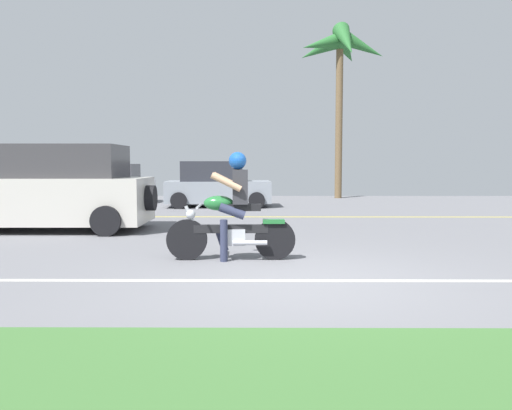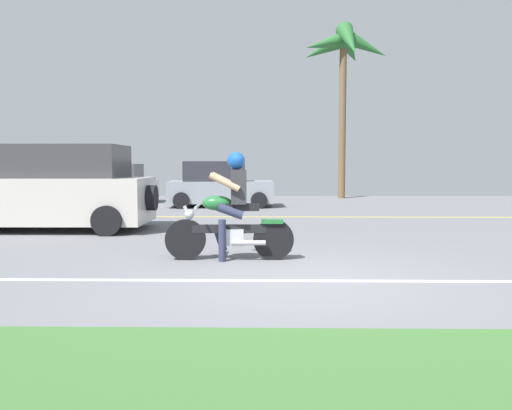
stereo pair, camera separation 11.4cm
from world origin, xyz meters
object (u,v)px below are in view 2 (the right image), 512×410
object	(u,v)px
palm_tree_0	(343,53)
motorcyclist	(231,214)
suv_nearby	(48,189)
parked_car_1	(219,186)
parked_car_0	(107,184)

from	to	relation	value
palm_tree_0	motorcyclist	bearing A→B (deg)	-104.52
suv_nearby	parked_car_1	size ratio (longest dim) A/B	1.29
palm_tree_0	parked_car_1	bearing A→B (deg)	-136.70
suv_nearby	parked_car_0	xyz separation A→B (m)	(-1.28, 8.68, -0.24)
motorcyclist	parked_car_0	xyz separation A→B (m)	(-5.69, 12.34, -0.01)
parked_car_0	palm_tree_0	size ratio (longest dim) A/B	0.52
parked_car_1	parked_car_0	bearing A→B (deg)	156.49
suv_nearby	palm_tree_0	distance (m)	15.10
suv_nearby	palm_tree_0	bearing A→B (deg)	53.88
parked_car_0	parked_car_1	xyz separation A→B (m)	(4.60, -2.00, 0.04)
parked_car_1	motorcyclist	bearing A→B (deg)	-83.94
motorcyclist	suv_nearby	bearing A→B (deg)	140.36
motorcyclist	palm_tree_0	bearing A→B (deg)	75.48
suv_nearby	parked_car_1	distance (m)	7.46
motorcyclist	parked_car_1	size ratio (longest dim) A/B	0.54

